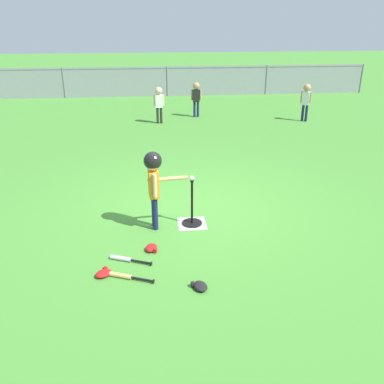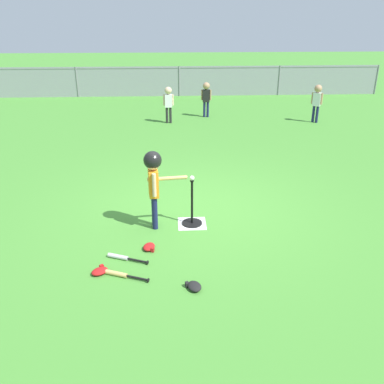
# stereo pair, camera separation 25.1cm
# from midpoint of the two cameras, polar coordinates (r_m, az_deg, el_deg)

# --- Properties ---
(ground_plane) EXTENTS (60.00, 60.00, 0.00)m
(ground_plane) POSITION_cam_midpoint_polar(r_m,az_deg,el_deg) (7.14, 1.43, -2.25)
(ground_plane) COLOR #478C33
(home_plate) EXTENTS (0.44, 0.44, 0.01)m
(home_plate) POSITION_cam_midpoint_polar(r_m,az_deg,el_deg) (6.63, 1.09, -4.35)
(home_plate) COLOR white
(home_plate) RESTS_ON ground_plane
(batting_tee) EXTENTS (0.32, 0.32, 0.74)m
(batting_tee) POSITION_cam_midpoint_polar(r_m,az_deg,el_deg) (6.57, 1.09, -3.43)
(batting_tee) COLOR black
(batting_tee) RESTS_ON ground_plane
(baseball_on_tee) EXTENTS (0.07, 0.07, 0.07)m
(baseball_on_tee) POSITION_cam_midpoint_polar(r_m,az_deg,el_deg) (6.30, 1.14, 1.91)
(baseball_on_tee) COLOR white
(baseball_on_tee) RESTS_ON batting_tee
(batter_child) EXTENTS (0.65, 0.35, 1.24)m
(batter_child) POSITION_cam_midpoint_polar(r_m,az_deg,el_deg) (6.19, -4.13, 2.44)
(batter_child) COLOR #191E4C
(batter_child) RESTS_ON ground_plane
(fielder_deep_right) EXTENTS (0.32, 0.22, 1.09)m
(fielder_deep_right) POSITION_cam_midpoint_polar(r_m,az_deg,el_deg) (13.42, 2.51, 13.14)
(fielder_deep_right) COLOR #191E4C
(fielder_deep_right) RESTS_ON ground_plane
(fielder_deep_center) EXTENTS (0.32, 0.21, 1.08)m
(fielder_deep_center) POSITION_cam_midpoint_polar(r_m,az_deg,el_deg) (12.65, -2.67, 12.48)
(fielder_deep_center) COLOR #262626
(fielder_deep_center) RESTS_ON ground_plane
(fielder_near_left) EXTENTS (0.29, 0.23, 1.13)m
(fielder_near_left) POSITION_cam_midpoint_polar(r_m,az_deg,el_deg) (13.28, 17.28, 12.14)
(fielder_near_left) COLOR #191E4C
(fielder_near_left) RESTS_ON ground_plane
(spare_bat_silver) EXTENTS (0.57, 0.28, 0.06)m
(spare_bat_silver) POSITION_cam_midpoint_polar(r_m,az_deg,el_deg) (5.77, -8.30, -8.87)
(spare_bat_silver) COLOR silver
(spare_bat_silver) RESTS_ON ground_plane
(spare_bat_wood) EXTENTS (0.58, 0.27, 0.06)m
(spare_bat_wood) POSITION_cam_midpoint_polar(r_m,az_deg,el_deg) (5.43, -8.40, -11.14)
(spare_bat_wood) COLOR #DBB266
(spare_bat_wood) RESTS_ON ground_plane
(glove_by_plate) EXTENTS (0.22, 0.26, 0.07)m
(glove_by_plate) POSITION_cam_midpoint_polar(r_m,az_deg,el_deg) (5.17, 1.71, -12.79)
(glove_by_plate) COLOR black
(glove_by_plate) RESTS_ON ground_plane
(glove_near_bats) EXTENTS (0.21, 0.25, 0.07)m
(glove_near_bats) POSITION_cam_midpoint_polar(r_m,az_deg,el_deg) (5.96, -4.68, -7.52)
(glove_near_bats) COLOR #B21919
(glove_near_bats) RESTS_ON ground_plane
(glove_tossed_aside) EXTENTS (0.27, 0.26, 0.07)m
(glove_tossed_aside) POSITION_cam_midpoint_polar(r_m,az_deg,el_deg) (5.54, -11.23, -10.58)
(glove_tossed_aside) COLOR #B21919
(glove_tossed_aside) RESTS_ON ground_plane
(outfield_fence) EXTENTS (16.06, 0.06, 1.15)m
(outfield_fence) POSITION_cam_midpoint_polar(r_m,az_deg,el_deg) (17.02, -1.33, 15.06)
(outfield_fence) COLOR slate
(outfield_fence) RESTS_ON ground_plane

